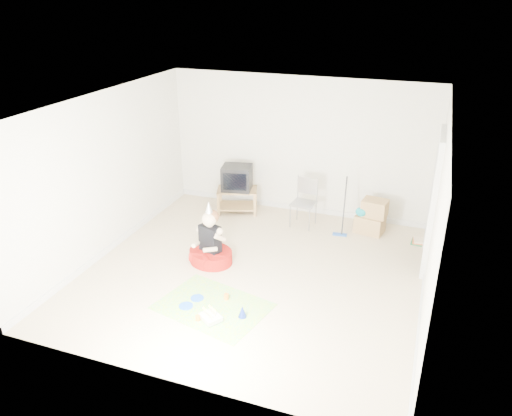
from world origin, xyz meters
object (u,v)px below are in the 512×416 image
(folding_chair, at_px, (304,203))
(cardboard_boxes, at_px, (371,217))
(crt_tv, at_px, (237,178))
(birthday_cake, at_px, (211,318))
(tv_stand, at_px, (237,198))
(seated_woman, at_px, (211,249))

(folding_chair, relative_size, cardboard_boxes, 1.47)
(crt_tv, distance_m, birthday_cake, 3.55)
(tv_stand, xyz_separation_m, crt_tv, (0.00, -0.00, 0.43))
(cardboard_boxes, relative_size, seated_woman, 0.59)
(tv_stand, relative_size, seated_woman, 0.82)
(crt_tv, height_order, birthday_cake, crt_tv)
(tv_stand, xyz_separation_m, seated_woman, (0.33, -1.95, -0.05))
(tv_stand, relative_size, folding_chair, 0.95)
(tv_stand, bearing_deg, seated_woman, -80.53)
(tv_stand, xyz_separation_m, folding_chair, (1.36, -0.16, 0.16))
(folding_chair, height_order, cardboard_boxes, folding_chair)
(folding_chair, height_order, seated_woman, seated_woman)
(cardboard_boxes, distance_m, seated_woman, 2.97)
(folding_chair, distance_m, birthday_cake, 3.24)
(tv_stand, bearing_deg, birthday_cake, -74.01)
(tv_stand, height_order, seated_woman, seated_woman)
(seated_woman, height_order, birthday_cake, seated_woman)
(crt_tv, bearing_deg, cardboard_boxes, -11.24)
(tv_stand, distance_m, folding_chair, 1.38)
(folding_chair, bearing_deg, tv_stand, 173.18)
(tv_stand, height_order, folding_chair, folding_chair)
(tv_stand, xyz_separation_m, cardboard_boxes, (2.57, -0.01, 0.02))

